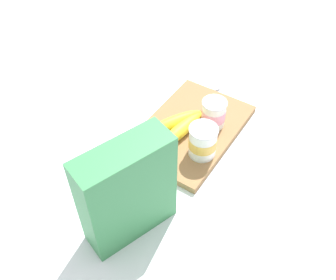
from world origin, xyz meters
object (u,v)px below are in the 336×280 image
at_px(cutting_board, 190,130).
at_px(cereal_box, 127,192).
at_px(banana_bunch, 177,126).
at_px(spoon, 222,84).
at_px(yogurt_cup_back, 203,141).
at_px(yogurt_cup_front, 214,113).

relative_size(cutting_board, cereal_box, 1.39).
relative_size(cereal_box, banana_bunch, 1.37).
bearing_deg(spoon, yogurt_cup_back, 17.82).
distance_m(cereal_box, banana_bunch, 0.31).
bearing_deg(banana_bunch, cutting_board, 144.87).
height_order(cutting_board, spoon, cutting_board).
relative_size(cutting_board, spoon, 2.64).
xyz_separation_m(cutting_board, yogurt_cup_front, (-0.04, 0.04, 0.05)).
bearing_deg(banana_bunch, spoon, 179.98).
xyz_separation_m(cereal_box, yogurt_cup_back, (-0.26, 0.03, -0.06)).
relative_size(cutting_board, yogurt_cup_front, 4.41).
xyz_separation_m(yogurt_cup_front, spoon, (-0.19, -0.07, -0.05)).
distance_m(banana_bunch, spoon, 0.27).
distance_m(yogurt_cup_back, banana_bunch, 0.10).
bearing_deg(yogurt_cup_back, cutting_board, -132.23).
height_order(cutting_board, yogurt_cup_front, yogurt_cup_front).
distance_m(cereal_box, yogurt_cup_front, 0.38).
bearing_deg(banana_bunch, yogurt_cup_front, 138.66).
distance_m(yogurt_cup_front, yogurt_cup_back, 0.11).
xyz_separation_m(yogurt_cup_front, yogurt_cup_back, (0.11, 0.03, 0.00)).
distance_m(cereal_box, spoon, 0.57).
bearing_deg(spoon, cereal_box, 6.41).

